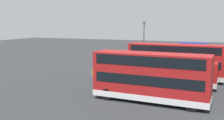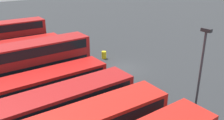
{
  "view_description": "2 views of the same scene",
  "coord_description": "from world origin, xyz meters",
  "px_view_note": "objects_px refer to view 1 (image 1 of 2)",
  "views": [
    {
      "loc": [
        35.79,
        15.57,
        7.25
      ],
      "look_at": [
        0.73,
        0.99,
        1.85
      ],
      "focal_mm": 42.02,
      "sensor_mm": 36.0,
      "label": 1
    },
    {
      "loc": [
        -19.85,
        16.6,
        11.17
      ],
      "look_at": [
        0.32,
        1.48,
        1.36
      ],
      "focal_mm": 38.46,
      "sensor_mm": 36.0,
      "label": 2
    }
  ],
  "objects_px": {
    "car_hatchback_silver": "(111,56)",
    "lamp_post_tall": "(144,39)",
    "bus_single_deck_fourth": "(179,63)",
    "box_truck_blue": "(189,50)",
    "bus_single_deck_sixth": "(168,72)",
    "bus_single_deck_near_end": "(185,54)",
    "waste_bin_yellow": "(94,73)",
    "bus_single_deck_second": "(184,57)",
    "bus_single_deck_third": "(184,60)",
    "bus_double_decker_fifth": "(175,60)",
    "bus_single_deck_seventh": "(156,77)",
    "bus_double_decker_far_end": "(150,76)"
  },
  "relations": [
    {
      "from": "car_hatchback_silver",
      "to": "lamp_post_tall",
      "type": "bearing_deg",
      "value": 80.58
    },
    {
      "from": "bus_single_deck_fourth",
      "to": "box_truck_blue",
      "type": "distance_m",
      "value": 17.71
    },
    {
      "from": "bus_single_deck_fourth",
      "to": "bus_single_deck_sixth",
      "type": "bearing_deg",
      "value": -1.2
    },
    {
      "from": "bus_single_deck_near_end",
      "to": "waste_bin_yellow",
      "type": "height_order",
      "value": "bus_single_deck_near_end"
    },
    {
      "from": "waste_bin_yellow",
      "to": "bus_single_deck_fourth",
      "type": "bearing_deg",
      "value": 121.09
    },
    {
      "from": "box_truck_blue",
      "to": "lamp_post_tall",
      "type": "xyz_separation_m",
      "value": [
        8.45,
        -7.23,
        2.67
      ]
    },
    {
      "from": "lamp_post_tall",
      "to": "waste_bin_yellow",
      "type": "height_order",
      "value": "lamp_post_tall"
    },
    {
      "from": "bus_single_deck_sixth",
      "to": "bus_single_deck_fourth",
      "type": "bearing_deg",
      "value": 178.8
    },
    {
      "from": "bus_single_deck_sixth",
      "to": "waste_bin_yellow",
      "type": "relative_size",
      "value": 11.41
    },
    {
      "from": "bus_single_deck_second",
      "to": "bus_single_deck_third",
      "type": "distance_m",
      "value": 3.42
    },
    {
      "from": "bus_single_deck_third",
      "to": "bus_double_decker_fifth",
      "type": "xyz_separation_m",
      "value": [
        7.37,
        -0.21,
        0.83
      ]
    },
    {
      "from": "bus_single_deck_near_end",
      "to": "car_hatchback_silver",
      "type": "height_order",
      "value": "bus_single_deck_near_end"
    },
    {
      "from": "bus_single_deck_seventh",
      "to": "car_hatchback_silver",
      "type": "xyz_separation_m",
      "value": [
        -21.4,
        -14.08,
        -0.92
      ]
    },
    {
      "from": "bus_single_deck_sixth",
      "to": "bus_double_decker_far_end",
      "type": "bearing_deg",
      "value": -2.34
    },
    {
      "from": "lamp_post_tall",
      "to": "bus_single_deck_sixth",
      "type": "bearing_deg",
      "value": 24.59
    },
    {
      "from": "bus_single_deck_near_end",
      "to": "box_truck_blue",
      "type": "height_order",
      "value": "box_truck_blue"
    },
    {
      "from": "bus_double_decker_fifth",
      "to": "bus_single_deck_near_end",
      "type": "bearing_deg",
      "value": -178.36
    },
    {
      "from": "waste_bin_yellow",
      "to": "bus_single_deck_second",
      "type": "bearing_deg",
      "value": 142.18
    },
    {
      "from": "bus_single_deck_near_end",
      "to": "bus_single_deck_third",
      "type": "distance_m",
      "value": 7.17
    },
    {
      "from": "lamp_post_tall",
      "to": "waste_bin_yellow",
      "type": "relative_size",
      "value": 7.8
    },
    {
      "from": "bus_single_deck_second",
      "to": "car_hatchback_silver",
      "type": "bearing_deg",
      "value": -103.51
    },
    {
      "from": "bus_double_decker_far_end",
      "to": "bus_single_deck_sixth",
      "type": "bearing_deg",
      "value": 177.66
    },
    {
      "from": "bus_single_deck_third",
      "to": "bus_single_deck_fourth",
      "type": "xyz_separation_m",
      "value": [
        3.48,
        -0.18,
        -0.0
      ]
    },
    {
      "from": "bus_single_deck_near_end",
      "to": "bus_single_deck_second",
      "type": "xyz_separation_m",
      "value": [
        3.73,
        0.26,
        -0.0
      ]
    },
    {
      "from": "box_truck_blue",
      "to": "bus_single_deck_near_end",
      "type": "bearing_deg",
      "value": 1.36
    },
    {
      "from": "bus_single_deck_sixth",
      "to": "waste_bin_yellow",
      "type": "bearing_deg",
      "value": -97.17
    },
    {
      "from": "bus_single_deck_third",
      "to": "bus_double_decker_fifth",
      "type": "bearing_deg",
      "value": -1.64
    },
    {
      "from": "bus_single_deck_near_end",
      "to": "bus_single_deck_fourth",
      "type": "distance_m",
      "value": 10.63
    },
    {
      "from": "bus_single_deck_fourth",
      "to": "bus_single_deck_sixth",
      "type": "height_order",
      "value": "same"
    },
    {
      "from": "bus_single_deck_fourth",
      "to": "waste_bin_yellow",
      "type": "distance_m",
      "value": 12.2
    },
    {
      "from": "bus_double_decker_fifth",
      "to": "bus_single_deck_seventh",
      "type": "relative_size",
      "value": 1.11
    },
    {
      "from": "bus_double_decker_fifth",
      "to": "bus_single_deck_sixth",
      "type": "distance_m",
      "value": 3.76
    },
    {
      "from": "bus_single_deck_second",
      "to": "bus_single_deck_third",
      "type": "relative_size",
      "value": 0.95
    },
    {
      "from": "bus_single_deck_sixth",
      "to": "box_truck_blue",
      "type": "bearing_deg",
      "value": -178.97
    },
    {
      "from": "bus_double_decker_fifth",
      "to": "car_hatchback_silver",
      "type": "distance_m",
      "value": 20.71
    },
    {
      "from": "bus_single_deck_second",
      "to": "bus_single_deck_third",
      "type": "xyz_separation_m",
      "value": [
        3.4,
        0.37,
        0.0
      ]
    },
    {
      "from": "bus_single_deck_sixth",
      "to": "lamp_post_tall",
      "type": "bearing_deg",
      "value": -155.41
    },
    {
      "from": "bus_single_deck_third",
      "to": "bus_double_decker_far_end",
      "type": "relative_size",
      "value": 1.08
    },
    {
      "from": "bus_single_deck_fourth",
      "to": "bus_double_decker_fifth",
      "type": "xyz_separation_m",
      "value": [
        3.89,
        -0.03,
        0.83
      ]
    },
    {
      "from": "box_truck_blue",
      "to": "car_hatchback_silver",
      "type": "distance_m",
      "value": 16.06
    },
    {
      "from": "bus_single_deck_fourth",
      "to": "box_truck_blue",
      "type": "bearing_deg",
      "value": -178.02
    },
    {
      "from": "bus_single_deck_third",
      "to": "car_hatchback_silver",
      "type": "height_order",
      "value": "bus_single_deck_third"
    },
    {
      "from": "bus_single_deck_second",
      "to": "bus_single_deck_fourth",
      "type": "xyz_separation_m",
      "value": [
        6.88,
        0.19,
        -0.0
      ]
    },
    {
      "from": "bus_single_deck_second",
      "to": "bus_single_deck_fourth",
      "type": "relative_size",
      "value": 1.02
    },
    {
      "from": "bus_single_deck_third",
      "to": "lamp_post_tall",
      "type": "relative_size",
      "value": 1.57
    },
    {
      "from": "bus_single_deck_third",
      "to": "bus_single_deck_fourth",
      "type": "distance_m",
      "value": 3.48
    },
    {
      "from": "car_hatchback_silver",
      "to": "lamp_post_tall",
      "type": "height_order",
      "value": "lamp_post_tall"
    },
    {
      "from": "bus_single_deck_fourth",
      "to": "bus_single_deck_seventh",
      "type": "height_order",
      "value": "same"
    },
    {
      "from": "bus_double_decker_fifth",
      "to": "box_truck_blue",
      "type": "relative_size",
      "value": 1.6
    },
    {
      "from": "bus_single_deck_sixth",
      "to": "bus_single_deck_third",
      "type": "bearing_deg",
      "value": 178.23
    }
  ]
}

